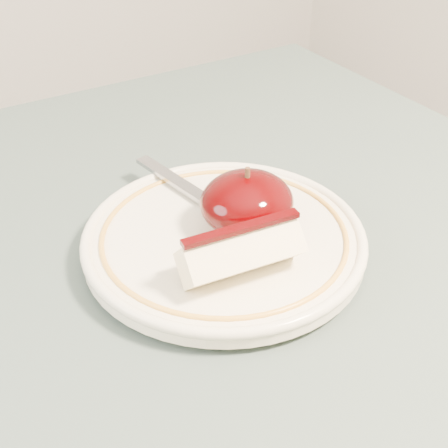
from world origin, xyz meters
TOP-DOWN VIEW (x-y plane):
  - plate at (0.11, 0.08)m, footprint 0.22×0.22m
  - apple_half at (0.13, 0.08)m, footprint 0.07×0.07m
  - apple_wedge at (0.09, 0.04)m, footprint 0.09×0.05m
  - fork at (0.11, 0.13)m, footprint 0.05×0.18m

SIDE VIEW (x-z plane):
  - plate at x=0.11m, z-range 0.75..0.77m
  - fork at x=0.11m, z-range 0.77..0.78m
  - apple_wedge at x=0.09m, z-range 0.77..0.81m
  - apple_half at x=0.13m, z-range 0.76..0.82m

